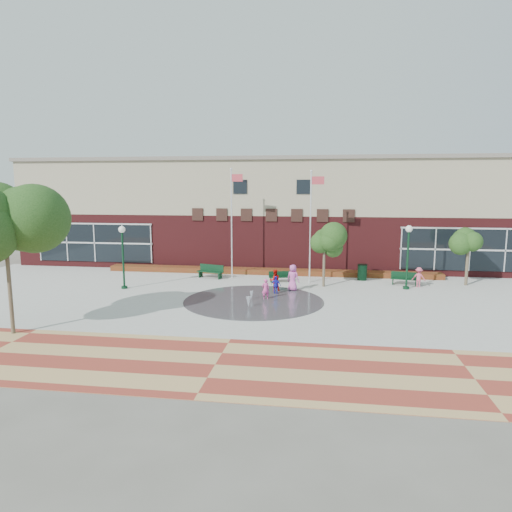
# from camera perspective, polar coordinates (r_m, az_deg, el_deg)

# --- Properties ---
(ground) EXTENTS (120.00, 120.00, 0.00)m
(ground) POSITION_cam_1_polar(r_m,az_deg,el_deg) (24.66, -1.35, -7.38)
(ground) COLOR #666056
(ground) RESTS_ON ground
(plaza_concrete) EXTENTS (46.00, 18.00, 0.01)m
(plaza_concrete) POSITION_cam_1_polar(r_m,az_deg,el_deg) (28.48, -0.00, -5.17)
(plaza_concrete) COLOR #A8A8A0
(plaza_concrete) RESTS_ON ground
(paver_band) EXTENTS (46.00, 6.00, 0.01)m
(paver_band) POSITION_cam_1_polar(r_m,az_deg,el_deg) (18.17, -5.13, -13.41)
(paver_band) COLOR maroon
(paver_band) RESTS_ON ground
(splash_pad) EXTENTS (8.40, 8.40, 0.01)m
(splash_pad) POSITION_cam_1_polar(r_m,az_deg,el_deg) (27.52, -0.30, -5.66)
(splash_pad) COLOR #383A3D
(splash_pad) RESTS_ON ground
(library_building) EXTENTS (44.40, 10.40, 9.20)m
(library_building) POSITION_cam_1_polar(r_m,az_deg,el_deg) (41.09, 2.71, 5.64)
(library_building) COLOR #54191B
(library_building) RESTS_ON ground
(flower_bed) EXTENTS (26.00, 1.20, 0.40)m
(flower_bed) POSITION_cam_1_polar(r_m,az_deg,el_deg) (35.85, 1.75, -2.29)
(flower_bed) COLOR maroon
(flower_bed) RESTS_ON ground
(flagpole_left) EXTENTS (0.95, 0.22, 8.16)m
(flagpole_left) POSITION_cam_1_polar(r_m,az_deg,el_deg) (33.94, -3.00, 4.82)
(flagpole_left) COLOR white
(flagpole_left) RESTS_ON ground
(flagpole_right) EXTENTS (0.98, 0.16, 7.97)m
(flagpole_right) POSITION_cam_1_polar(r_m,az_deg,el_deg) (32.39, 6.91, 4.43)
(flagpole_right) COLOR white
(flagpole_right) RESTS_ON ground
(lamp_left) EXTENTS (0.45, 0.45, 4.24)m
(lamp_left) POSITION_cam_1_polar(r_m,az_deg,el_deg) (31.60, -16.32, 0.71)
(lamp_left) COLOR #0D311B
(lamp_left) RESTS_ON ground
(lamp_right) EXTENTS (0.45, 0.45, 4.29)m
(lamp_right) POSITION_cam_1_polar(r_m,az_deg,el_deg) (31.80, 18.46, 0.73)
(lamp_right) COLOR #0D311B
(lamp_right) RESTS_ON ground
(bench_left) EXTENTS (2.09, 1.11, 1.01)m
(bench_left) POSITION_cam_1_polar(r_m,az_deg,el_deg) (34.38, -5.73, -2.25)
(bench_left) COLOR #0D311B
(bench_left) RESTS_ON ground
(bench_mid) EXTENTS (1.61, 0.78, 0.78)m
(bench_mid) POSITION_cam_1_polar(r_m,az_deg,el_deg) (32.84, 2.99, -2.87)
(bench_mid) COLOR #0D311B
(bench_mid) RESTS_ON ground
(bench_right) EXTENTS (1.89, 0.86, 0.92)m
(bench_right) POSITION_cam_1_polar(r_m,az_deg,el_deg) (33.45, 18.04, -3.00)
(bench_right) COLOR #0D311B
(bench_right) RESTS_ON ground
(trash_can) EXTENTS (0.72, 0.72, 1.19)m
(trash_can) POSITION_cam_1_polar(r_m,az_deg,el_deg) (34.33, 13.14, -1.98)
(trash_can) COLOR #0D311B
(trash_can) RESTS_ON ground
(tree_big_left) EXTENTS (4.23, 4.23, 6.75)m
(tree_big_left) POSITION_cam_1_polar(r_m,az_deg,el_deg) (23.60, -28.88, 2.75)
(tree_big_left) COLOR #4C4030
(tree_big_left) RESTS_ON ground
(tree_mid) EXTENTS (2.53, 2.53, 4.26)m
(tree_mid) POSITION_cam_1_polar(r_m,az_deg,el_deg) (31.25, 8.55, 1.75)
(tree_mid) COLOR #4C4030
(tree_mid) RESTS_ON ground
(tree_small_right) EXTENTS (2.29, 2.29, 3.92)m
(tree_small_right) POSITION_cam_1_polar(r_m,az_deg,el_deg) (34.57, 25.03, 1.29)
(tree_small_right) COLOR #4C4030
(tree_small_right) RESTS_ON ground
(water_jet_a) EXTENTS (0.31, 0.31, 0.60)m
(water_jet_a) POSITION_cam_1_polar(r_m,az_deg,el_deg) (26.10, -0.94, -6.47)
(water_jet_a) COLOR white
(water_jet_a) RESTS_ON ground
(water_jet_b) EXTENTS (0.22, 0.22, 0.49)m
(water_jet_b) POSITION_cam_1_polar(r_m,az_deg,el_deg) (27.90, -0.57, -5.47)
(water_jet_b) COLOR white
(water_jet_b) RESTS_ON ground
(child_splash) EXTENTS (0.54, 0.44, 1.29)m
(child_splash) POSITION_cam_1_polar(r_m,az_deg,el_deg) (27.80, 1.20, -4.16)
(child_splash) COLOR #DE4496
(child_splash) RESTS_ON ground
(adult_red) EXTENTS (0.84, 0.74, 1.45)m
(adult_red) POSITION_cam_1_polar(r_m,az_deg,el_deg) (29.96, 2.36, -3.07)
(adult_red) COLOR red
(adult_red) RESTS_ON ground
(adult_pink) EXTENTS (1.01, 0.87, 1.75)m
(adult_pink) POSITION_cam_1_polar(r_m,az_deg,el_deg) (30.17, 4.63, -2.72)
(adult_pink) COLOR #CD56AB
(adult_pink) RESTS_ON ground
(child_blue) EXTENTS (0.74, 0.50, 1.17)m
(child_blue) POSITION_cam_1_polar(r_m,az_deg,el_deg) (29.19, 2.51, -3.66)
(child_blue) COLOR #2021C0
(child_blue) RESTS_ON ground
(person_bench) EXTENTS (1.00, 0.73, 1.38)m
(person_bench) POSITION_cam_1_polar(r_m,az_deg,el_deg) (33.03, 19.68, -2.53)
(person_bench) COLOR #CD4D68
(person_bench) RESTS_ON ground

